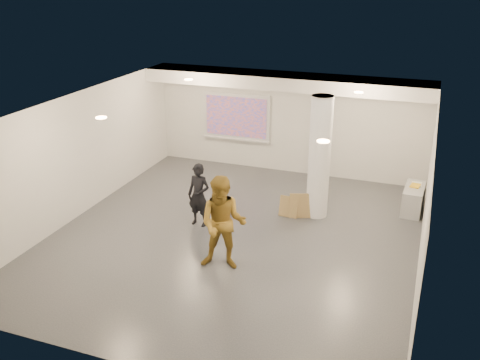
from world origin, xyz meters
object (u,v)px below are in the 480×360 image
at_px(column, 319,158).
at_px(man, 223,223).
at_px(credenza, 413,199).
at_px(woman, 199,195).
at_px(projection_screen, 236,117).

xyz_separation_m(column, man, (-1.25, -3.07, -0.51)).
relative_size(column, man, 1.52).
xyz_separation_m(credenza, man, (-3.47, -4.12, 0.66)).
relative_size(credenza, man, 0.56).
relative_size(column, woman, 1.97).
xyz_separation_m(projection_screen, credenza, (5.32, -1.60, -1.20)).
relative_size(projection_screen, woman, 1.38).
distance_m(column, projection_screen, 4.08).
xyz_separation_m(woman, man, (1.25, -1.60, 0.23)).
relative_size(projection_screen, man, 1.07).
xyz_separation_m(credenza, woman, (-4.72, -2.53, 0.44)).
bearing_deg(woman, man, -45.99).
bearing_deg(credenza, woman, -148.65).
bearing_deg(projection_screen, column, -40.56).
bearing_deg(woman, credenza, 34.07).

